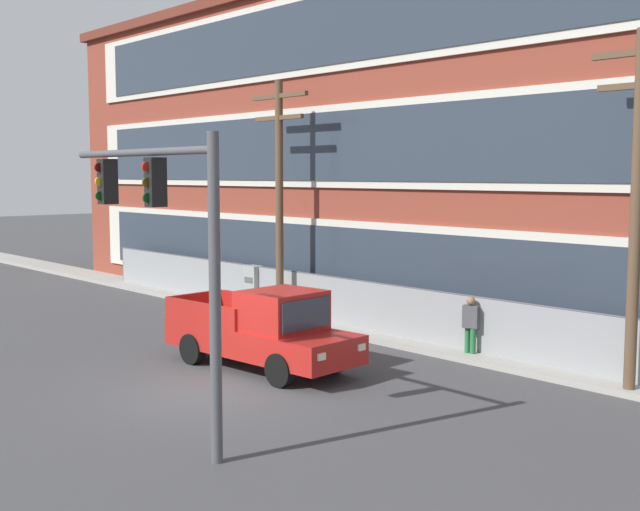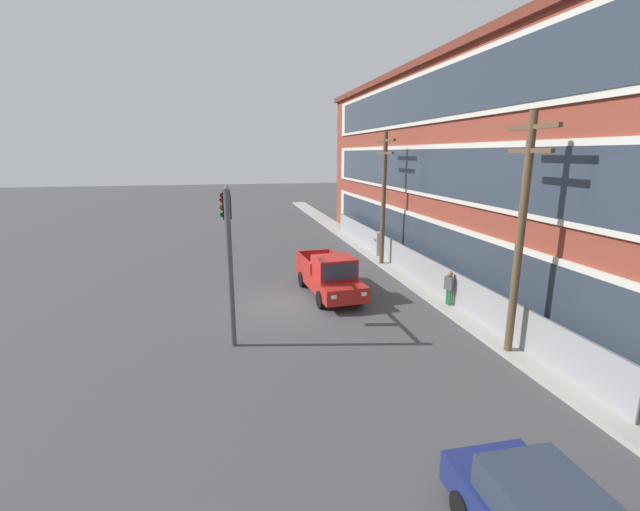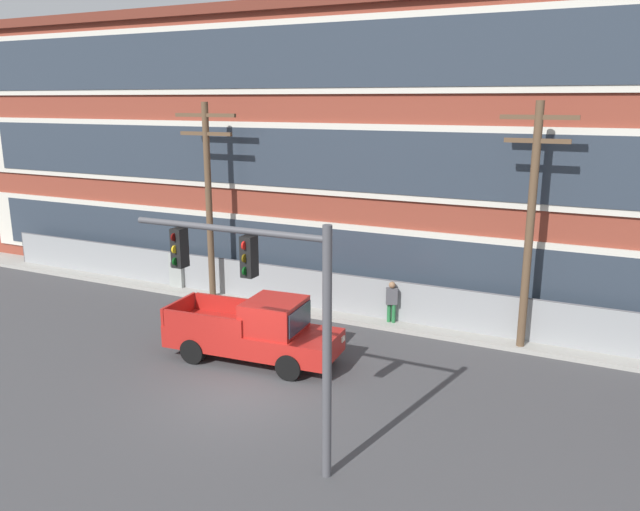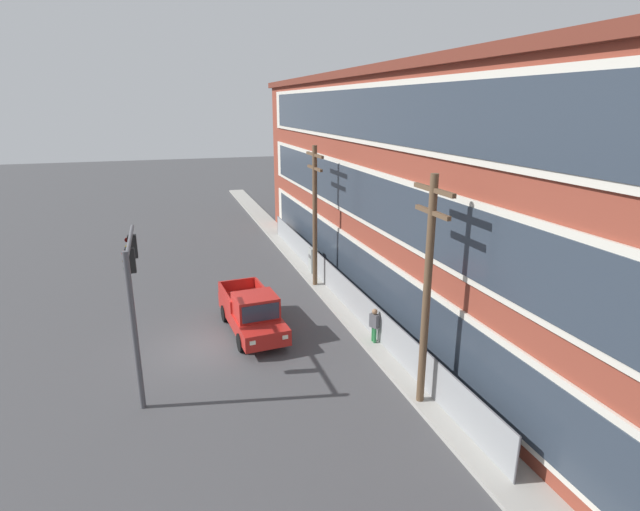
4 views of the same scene
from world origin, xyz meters
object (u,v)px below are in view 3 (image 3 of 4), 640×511
Objects in this scene: utility_pole_midblock at (531,218)px; electrical_cabinet at (178,271)px; pickup_truck_red at (257,332)px; utility_pole_near_corner at (208,192)px; pedestrian_near_cabinet at (392,301)px; traffic_signal_mast at (267,295)px.

electrical_cabinet is at bearing 178.05° from utility_pole_midblock.
pickup_truck_red is 3.41× the size of electrical_cabinet.
utility_pole_midblock is at bearing 31.59° from pickup_truck_red.
utility_pole_near_corner reaches higher than pickup_truck_red.
pickup_truck_red is at bearing -42.48° from utility_pole_near_corner.
pedestrian_near_cabinet reaches higher than electrical_cabinet.
traffic_signal_mast is at bearing -48.48° from utility_pole_near_corner.
pickup_truck_red is at bearing -120.06° from pedestrian_near_cabinet.
utility_pole_near_corner is at bearing -14.21° from electrical_cabinet.
traffic_signal_mast is 14.46m from electrical_cabinet.
pickup_truck_red is (-3.22, 4.67, -3.00)m from traffic_signal_mast.
pickup_truck_red is 9.30m from utility_pole_midblock.
traffic_signal_mast is at bearing -55.47° from pickup_truck_red.
traffic_signal_mast is 12.21m from utility_pole_near_corner.
traffic_signal_mast is at bearing -43.34° from electrical_cabinet.
utility_pole_midblock is (12.23, 0.06, -0.04)m from utility_pole_near_corner.
utility_pole_midblock is at bearing 65.78° from traffic_signal_mast.
pickup_truck_red is 0.71× the size of utility_pole_near_corner.
traffic_signal_mast reaches higher than pickup_truck_red.
utility_pole_near_corner is 12.23m from utility_pole_midblock.
traffic_signal_mast is 3.32× the size of pedestrian_near_cabinet.
utility_pole_near_corner is (-8.09, 9.14, 0.50)m from traffic_signal_mast.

